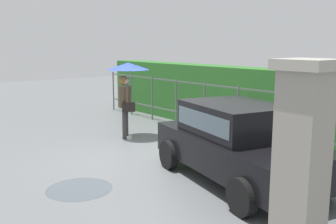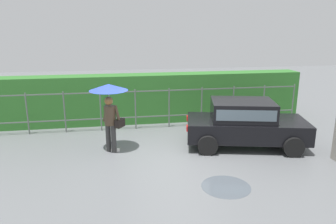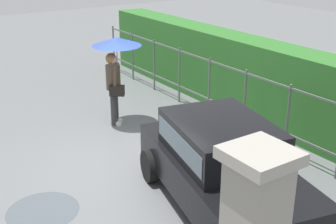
{
  "view_description": "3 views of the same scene",
  "coord_description": "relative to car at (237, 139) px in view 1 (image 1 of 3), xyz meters",
  "views": [
    {
      "loc": [
        6.87,
        -4.88,
        2.59
      ],
      "look_at": [
        0.3,
        0.48,
        1.07
      ],
      "focal_mm": 41.29,
      "sensor_mm": 36.0,
      "label": 1
    },
    {
      "loc": [
        -1.8,
        -8.57,
        3.71
      ],
      "look_at": [
        -0.22,
        0.65,
        1.21
      ],
      "focal_mm": 34.33,
      "sensor_mm": 36.0,
      "label": 2
    },
    {
      "loc": [
        7.09,
        -3.74,
        4.17
      ],
      "look_at": [
        0.28,
        0.84,
        0.99
      ],
      "focal_mm": 47.99,
      "sensor_mm": 36.0,
      "label": 3
    }
  ],
  "objects": [
    {
      "name": "hedge_row",
      "position": [
        -2.64,
        3.31,
        0.15
      ],
      "size": [
        12.36,
        0.9,
        1.9
      ],
      "primitive_type": "cube",
      "color": "#2D6B28",
      "rests_on": "ground"
    },
    {
      "name": "car",
      "position": [
        0.0,
        0.0,
        0.0
      ],
      "size": [
        3.98,
        2.52,
        1.48
      ],
      "rotation": [
        0.0,
        0.0,
        -0.23
      ],
      "color": "black",
      "rests_on": "ground"
    },
    {
      "name": "puddle_near",
      "position": [
        -1.48,
        -2.53,
        -0.8
      ],
      "size": [
        1.18,
        1.18,
        0.0
      ],
      "primitive_type": "cylinder",
      "color": "#4C545B",
      "rests_on": "ground"
    },
    {
      "name": "fence_section",
      "position": [
        -2.64,
        2.36,
        0.02
      ],
      "size": [
        11.41,
        0.05,
        1.5
      ],
      "color": "#59605B",
      "rests_on": "ground"
    },
    {
      "name": "ground_plane",
      "position": [
        -2.22,
        -0.58,
        -0.8
      ],
      "size": [
        40.0,
        40.0,
        0.0
      ],
      "primitive_type": "plane",
      "color": "slate"
    },
    {
      "name": "gate_pillar",
      "position": [
        2.35,
        -1.63,
        0.44
      ],
      "size": [
        0.6,
        0.6,
        2.42
      ],
      "color": "gray",
      "rests_on": "ground"
    },
    {
      "name": "pedestrian",
      "position": [
        -4.17,
        0.29,
        0.8
      ],
      "size": [
        1.15,
        1.15,
        2.07
      ],
      "rotation": [
        0.0,
        0.0,
        0.93
      ],
      "color": "#333333",
      "rests_on": "ground"
    }
  ]
}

